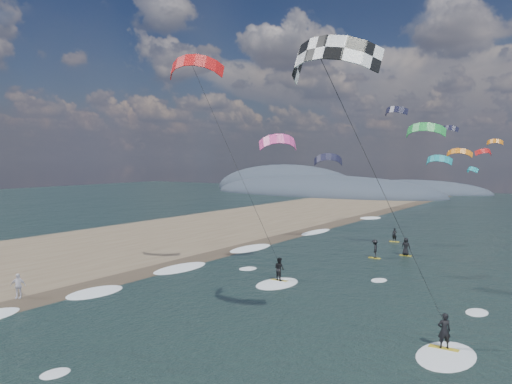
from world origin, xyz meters
The scene contains 10 objects.
ground centered at (0.00, 0.00, 0.00)m, with size 260.00×260.00×0.00m, color black.
sand_strip centered at (-24.00, 10.00, 0.00)m, with size 26.00×240.00×0.00m, color brown.
wet_sand_strip centered at (-12.00, 10.00, 0.00)m, with size 3.00×240.00×0.00m, color #382D23.
coastal_hills centered at (-44.84, 107.86, 0.00)m, with size 80.00×41.00×15.00m.
kitesurfer_near_a centered at (9.00, 3.86, 11.20)m, with size 7.86×8.65×14.84m.
kitesurfer_near_b centered at (-3.88, 11.62, 11.16)m, with size 7.17×8.72×16.77m.
far_kitesurfers centered at (1.84, 30.59, 0.86)m, with size 4.61×10.79×1.74m.
bg_kite_field centered at (0.22, 53.04, 11.37)m, with size 13.33×72.41×9.36m.
shoreline_surf centered at (-10.80, 14.75, 0.00)m, with size 2.40×79.40×0.11m.
beach_walker centered at (-13.46, 2.21, 0.83)m, with size 0.98×0.41×1.67m, color silver.
Camera 1 is at (17.85, -15.94, 9.28)m, focal length 35.00 mm.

